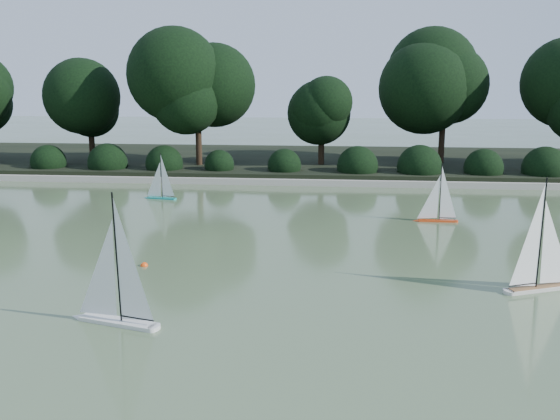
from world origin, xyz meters
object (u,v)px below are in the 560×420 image
at_px(sailboat_orange, 434,212).
at_px(sailboat_white_a, 110,301).
at_px(sailboat_teal, 159,191).
at_px(race_buoy, 144,266).
at_px(sailboat_white_b, 546,272).

bearing_deg(sailboat_orange, sailboat_white_a, -128.45).
height_order(sailboat_teal, race_buoy, sailboat_teal).
bearing_deg(race_buoy, sailboat_teal, 103.98).
relative_size(sailboat_white_b, sailboat_orange, 1.33).
relative_size(sailboat_teal, race_buoy, 10.17).
distance_m(sailboat_orange, sailboat_teal, 7.11).
distance_m(sailboat_white_b, sailboat_teal, 10.13).
xyz_separation_m(sailboat_white_a, sailboat_white_b, (6.03, 1.88, -0.01)).
relative_size(sailboat_orange, sailboat_teal, 1.05).
height_order(sailboat_orange, race_buoy, sailboat_orange).
distance_m(sailboat_orange, race_buoy, 6.61).
bearing_deg(sailboat_white_a, sailboat_white_b, 17.36).
relative_size(sailboat_white_a, sailboat_teal, 1.43).
bearing_deg(sailboat_teal, sailboat_orange, -16.23).
xyz_separation_m(sailboat_white_a, sailboat_orange, (5.03, 6.33, -0.08)).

